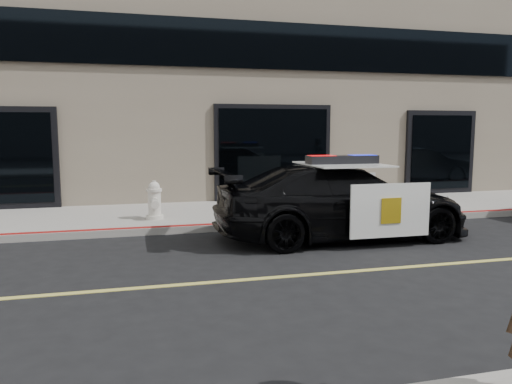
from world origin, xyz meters
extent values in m
plane|color=black|center=(0.00, 0.00, 0.00)|extent=(120.00, 120.00, 0.00)
cube|color=gray|center=(0.00, 5.25, 0.07)|extent=(60.00, 3.50, 0.15)
cube|color=#756856|center=(0.00, 10.50, 6.00)|extent=(60.00, 7.00, 12.00)
imported|color=black|center=(-0.98, 2.23, 0.74)|extent=(2.14, 5.13, 1.48)
cube|color=white|center=(-0.50, 1.17, 0.72)|extent=(1.58, 0.05, 0.99)
cube|color=white|center=(-0.48, 3.29, 0.72)|extent=(1.58, 0.05, 0.99)
cube|color=white|center=(-0.98, 2.23, 1.49)|extent=(1.49, 1.79, 0.02)
cube|color=gold|center=(-0.50, 1.14, 0.72)|extent=(0.40, 0.01, 0.47)
cube|color=black|center=(-0.98, 2.23, 1.58)|extent=(1.42, 0.38, 0.17)
cube|color=red|center=(-1.42, 2.24, 1.59)|extent=(0.50, 0.32, 0.16)
cube|color=#0C19CC|center=(-0.55, 2.23, 1.59)|extent=(0.50, 0.32, 0.16)
cylinder|color=silver|center=(-4.52, 4.55, 0.19)|extent=(0.40, 0.40, 0.09)
cylinder|color=silver|center=(-4.52, 4.55, 0.51)|extent=(0.29, 0.29, 0.55)
cylinder|color=silver|center=(-4.52, 4.55, 0.81)|extent=(0.34, 0.34, 0.07)
sphere|color=silver|center=(-4.52, 4.55, 0.88)|extent=(0.25, 0.25, 0.25)
cylinder|color=silver|center=(-4.52, 4.55, 0.99)|extent=(0.08, 0.08, 0.08)
cylinder|color=silver|center=(-4.52, 4.73, 0.59)|extent=(0.14, 0.13, 0.14)
cylinder|color=silver|center=(-4.52, 4.36, 0.59)|extent=(0.14, 0.13, 0.14)
cylinder|color=silver|center=(-4.52, 4.33, 0.51)|extent=(0.19, 0.15, 0.19)
camera|label=1|loc=(-5.12, -6.86, 2.20)|focal=35.00mm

